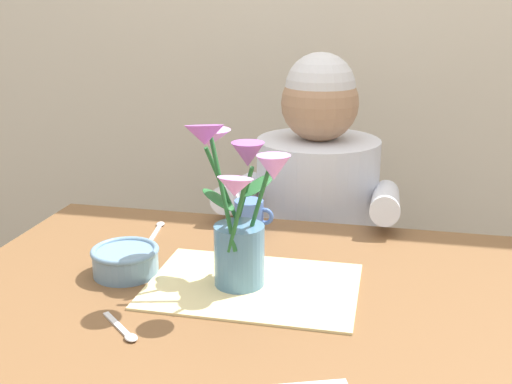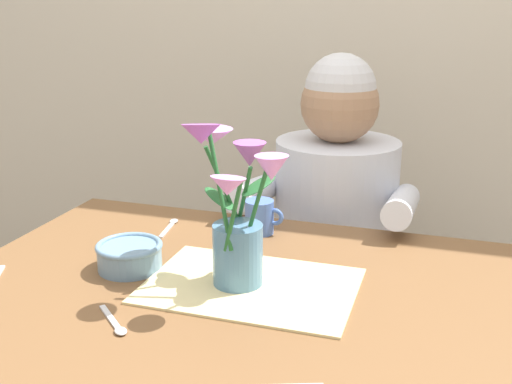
# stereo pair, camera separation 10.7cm
# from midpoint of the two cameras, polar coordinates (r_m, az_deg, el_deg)

# --- Properties ---
(wood_panel_backdrop) EXTENTS (4.00, 0.10, 2.50)m
(wood_panel_backdrop) POSITION_cam_midpoint_polar(r_m,az_deg,el_deg) (2.10, 4.92, 16.80)
(wood_panel_backdrop) COLOR beige
(wood_panel_backdrop) RESTS_ON ground_plane
(dining_table) EXTENTS (1.20, 0.80, 0.74)m
(dining_table) POSITION_cam_midpoint_polar(r_m,az_deg,el_deg) (1.24, -2.58, -13.09)
(dining_table) COLOR brown
(dining_table) RESTS_ON ground_plane
(seated_person) EXTENTS (0.45, 0.47, 1.14)m
(seated_person) POSITION_cam_midpoint_polar(r_m,az_deg,el_deg) (1.81, 3.75, -5.69)
(seated_person) COLOR #4C4C56
(seated_person) RESTS_ON ground_plane
(striped_placemat) EXTENTS (0.40, 0.28, 0.00)m
(striped_placemat) POSITION_cam_midpoint_polar(r_m,az_deg,el_deg) (1.20, -2.88, -8.66)
(striped_placemat) COLOR beige
(striped_placemat) RESTS_ON dining_table
(flower_vase) EXTENTS (0.23, 0.24, 0.33)m
(flower_vase) POSITION_cam_midpoint_polar(r_m,az_deg,el_deg) (1.16, -4.41, -1.78)
(flower_vase) COLOR teal
(flower_vase) RESTS_ON dining_table
(ceramic_bowl) EXTENTS (0.14, 0.14, 0.06)m
(ceramic_bowl) POSITION_cam_midpoint_polar(r_m,az_deg,el_deg) (1.28, -14.28, -6.10)
(ceramic_bowl) COLOR #6689A8
(ceramic_bowl) RESTS_ON dining_table
(coffee_cup) EXTENTS (0.09, 0.07, 0.08)m
(coffee_cup) POSITION_cam_midpoint_polar(r_m,az_deg,el_deg) (1.45, -2.69, -2.33)
(coffee_cup) COLOR #476BB7
(coffee_cup) RESTS_ON dining_table
(spoon_0) EXTENTS (0.10, 0.09, 0.01)m
(spoon_0) POSITION_cam_midpoint_polar(r_m,az_deg,el_deg) (1.09, -14.86, -12.34)
(spoon_0) COLOR silver
(spoon_0) RESTS_ON dining_table
(spoon_1) EXTENTS (0.03, 0.12, 0.01)m
(spoon_1) POSITION_cam_midpoint_polar(r_m,az_deg,el_deg) (1.51, -11.00, -3.31)
(spoon_1) COLOR silver
(spoon_1) RESTS_ON dining_table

